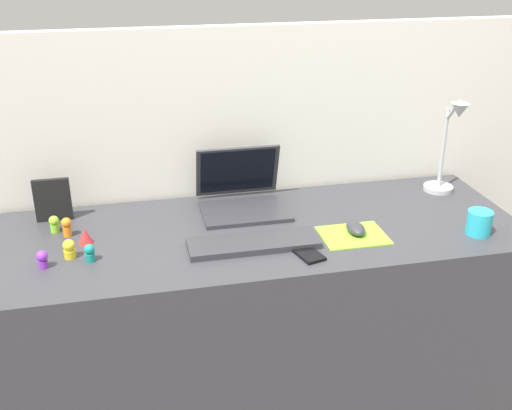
# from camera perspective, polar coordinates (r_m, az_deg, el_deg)

# --- Properties ---
(ground_plane) EXTENTS (6.00, 6.00, 0.00)m
(ground_plane) POSITION_cam_1_polar(r_m,az_deg,el_deg) (2.46, 0.16, -17.88)
(ground_plane) COLOR #59514C
(back_wall) EXTENTS (2.97, 0.05, 1.35)m
(back_wall) POSITION_cam_1_polar(r_m,az_deg,el_deg) (2.39, -1.69, 0.04)
(back_wall) COLOR silver
(back_wall) RESTS_ON ground_plane
(desk) EXTENTS (1.77, 0.64, 0.74)m
(desk) POSITION_cam_1_polar(r_m,az_deg,el_deg) (2.23, 0.17, -10.82)
(desk) COLOR #38383D
(desk) RESTS_ON ground_plane
(laptop) EXTENTS (0.30, 0.27, 0.21)m
(laptop) POSITION_cam_1_polar(r_m,az_deg,el_deg) (2.19, -1.34, 1.12)
(laptop) COLOR #333338
(laptop) RESTS_ON desk
(keyboard) EXTENTS (0.41, 0.13, 0.02)m
(keyboard) POSITION_cam_1_polar(r_m,az_deg,el_deg) (1.94, -0.24, -3.54)
(keyboard) COLOR #333338
(keyboard) RESTS_ON desk
(mousepad) EXTENTS (0.21, 0.17, 0.00)m
(mousepad) POSITION_cam_1_polar(r_m,az_deg,el_deg) (2.03, 8.94, -2.79)
(mousepad) COLOR #8CDB33
(mousepad) RESTS_ON desk
(mouse) EXTENTS (0.06, 0.10, 0.03)m
(mouse) POSITION_cam_1_polar(r_m,az_deg,el_deg) (2.03, 9.16, -2.12)
(mouse) COLOR #333338
(mouse) RESTS_ON mousepad
(cell_phone) EXTENTS (0.10, 0.14, 0.01)m
(cell_phone) POSITION_cam_1_polar(r_m,az_deg,el_deg) (1.90, 4.67, -4.39)
(cell_phone) COLOR black
(cell_phone) RESTS_ON desk
(desk_lamp) EXTENTS (0.11, 0.16, 0.37)m
(desk_lamp) POSITION_cam_1_polar(r_m,az_deg,el_deg) (2.37, 17.24, 4.84)
(desk_lamp) COLOR #B7B7BC
(desk_lamp) RESTS_ON desk
(picture_frame) EXTENTS (0.12, 0.02, 0.15)m
(picture_frame) POSITION_cam_1_polar(r_m,az_deg,el_deg) (2.19, -18.23, 0.44)
(picture_frame) COLOR black
(picture_frame) RESTS_ON desk
(coffee_mug) EXTENTS (0.08, 0.08, 0.08)m
(coffee_mug) POSITION_cam_1_polar(r_m,az_deg,el_deg) (2.13, 19.87, -1.53)
(coffee_mug) COLOR #28B7CC
(coffee_mug) RESTS_ON desk
(toy_figurine_teal) EXTENTS (0.03, 0.03, 0.05)m
(toy_figurine_teal) POSITION_cam_1_polar(r_m,az_deg,el_deg) (1.91, -15.07, -4.27)
(toy_figurine_teal) COLOR teal
(toy_figurine_teal) RESTS_ON desk
(toy_figurine_yellow) EXTENTS (0.04, 0.04, 0.06)m
(toy_figurine_yellow) POSITION_cam_1_polar(r_m,az_deg,el_deg) (1.95, -16.82, -3.88)
(toy_figurine_yellow) COLOR yellow
(toy_figurine_yellow) RESTS_ON desk
(toy_figurine_red) EXTENTS (0.05, 0.05, 0.05)m
(toy_figurine_red) POSITION_cam_1_polar(r_m,az_deg,el_deg) (2.02, -15.45, -2.76)
(toy_figurine_red) COLOR red
(toy_figurine_red) RESTS_ON desk
(toy_figurine_lime) EXTENTS (0.03, 0.03, 0.06)m
(toy_figurine_lime) POSITION_cam_1_polar(r_m,az_deg,el_deg) (2.12, -18.09, -1.64)
(toy_figurine_lime) COLOR #8CDB33
(toy_figurine_lime) RESTS_ON desk
(toy_figurine_purple) EXTENTS (0.03, 0.03, 0.06)m
(toy_figurine_purple) POSITION_cam_1_polar(r_m,az_deg,el_deg) (1.91, -19.08, -4.72)
(toy_figurine_purple) COLOR purple
(toy_figurine_purple) RESTS_ON desk
(toy_figurine_orange) EXTENTS (0.03, 0.03, 0.06)m
(toy_figurine_orange) POSITION_cam_1_polar(r_m,az_deg,el_deg) (2.08, -17.04, -1.88)
(toy_figurine_orange) COLOR orange
(toy_figurine_orange) RESTS_ON desk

